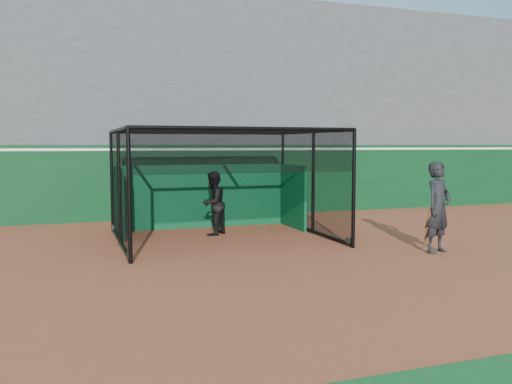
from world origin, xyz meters
name	(u,v)px	position (x,y,z in m)	size (l,w,h in m)	color
ground	(284,269)	(0.00, 0.00, 0.00)	(120.00, 120.00, 0.00)	#98482C
outfield_wall	(191,180)	(0.00, 8.50, 1.29)	(50.00, 0.50, 2.50)	#0A3717
grandstand	(170,96)	(0.00, 12.27, 4.48)	(50.00, 7.85, 8.95)	#4C4C4F
batting_cage	(222,185)	(-0.20, 3.88, 1.43)	(5.41, 4.65, 2.87)	black
batter	(213,203)	(-0.27, 4.55, 0.88)	(0.86, 0.67, 1.77)	black
on_deck_player	(438,207)	(4.03, 0.44, 1.06)	(0.90, 0.75, 2.12)	black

